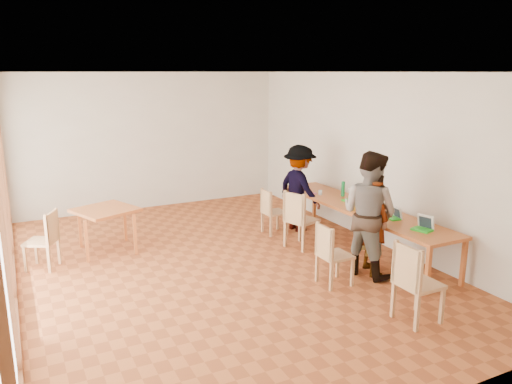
% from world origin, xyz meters
% --- Properties ---
extents(ground, '(8.00, 8.00, 0.00)m').
position_xyz_m(ground, '(0.00, 0.00, 0.00)').
color(ground, '#A15127').
rests_on(ground, ground).
extents(wall_back, '(6.00, 0.10, 3.00)m').
position_xyz_m(wall_back, '(0.00, 4.00, 1.50)').
color(wall_back, beige).
rests_on(wall_back, ground).
extents(wall_front, '(6.00, 0.10, 3.00)m').
position_xyz_m(wall_front, '(0.00, -4.00, 1.50)').
color(wall_front, beige).
rests_on(wall_front, ground).
extents(wall_right, '(0.10, 8.00, 3.00)m').
position_xyz_m(wall_right, '(3.00, 0.00, 1.50)').
color(wall_right, beige).
rests_on(wall_right, ground).
extents(ceiling, '(6.00, 8.00, 0.04)m').
position_xyz_m(ceiling, '(0.00, 0.00, 3.02)').
color(ceiling, white).
rests_on(ceiling, wall_back).
extents(communal_table, '(0.80, 4.00, 0.75)m').
position_xyz_m(communal_table, '(2.50, -0.33, 0.70)').
color(communal_table, '#A75625').
rests_on(communal_table, ground).
extents(side_table, '(0.90, 0.90, 0.75)m').
position_xyz_m(side_table, '(-1.44, 1.49, 0.67)').
color(side_table, '#A75625').
rests_on(side_table, ground).
extents(chair_near, '(0.48, 0.48, 0.54)m').
position_xyz_m(chair_near, '(1.41, -2.75, 0.62)').
color(chair_near, tan).
rests_on(chair_near, ground).
extents(chair_mid, '(0.43, 0.43, 0.48)m').
position_xyz_m(chair_mid, '(1.15, -1.39, 0.56)').
color(chair_mid, tan).
rests_on(chair_mid, ground).
extents(chair_far, '(0.60, 0.60, 0.54)m').
position_xyz_m(chair_far, '(1.55, 0.15, 0.62)').
color(chair_far, tan).
rests_on(chair_far, ground).
extents(chair_empty, '(0.41, 0.41, 0.46)m').
position_xyz_m(chair_empty, '(1.49, 1.06, 0.53)').
color(chair_empty, tan).
rests_on(chair_empty, ground).
extents(chair_spare, '(0.58, 0.58, 0.49)m').
position_xyz_m(chair_spare, '(-2.41, 1.09, 0.56)').
color(chair_spare, tan).
rests_on(chair_spare, ground).
extents(person_near, '(0.61, 0.77, 1.83)m').
position_xyz_m(person_near, '(2.01, -1.28, 0.92)').
color(person_near, gray).
rests_on(person_near, ground).
extents(person_mid, '(0.94, 1.08, 1.89)m').
position_xyz_m(person_mid, '(1.92, -1.27, 0.94)').
color(person_mid, gray).
rests_on(person_mid, ground).
extents(person_far, '(0.77, 1.15, 1.66)m').
position_xyz_m(person_far, '(2.11, 1.04, 0.83)').
color(person_far, gray).
rests_on(person_far, ground).
extents(laptop_near, '(0.30, 0.31, 0.22)m').
position_xyz_m(laptop_near, '(2.52, -1.78, 0.81)').
color(laptop_near, green).
rests_on(laptop_near, communal_table).
extents(laptop_mid, '(0.22, 0.25, 0.19)m').
position_xyz_m(laptop_mid, '(2.54, -1.15, 0.80)').
color(laptop_mid, green).
rests_on(laptop_mid, communal_table).
extents(laptop_far, '(0.25, 0.28, 0.22)m').
position_xyz_m(laptop_far, '(2.60, 0.02, 0.81)').
color(laptop_far, green).
rests_on(laptop_far, communal_table).
extents(yellow_mug, '(0.14, 0.14, 0.09)m').
position_xyz_m(yellow_mug, '(2.25, -0.48, 0.79)').
color(yellow_mug, gold).
rests_on(yellow_mug, communal_table).
extents(green_bottle, '(0.07, 0.07, 0.28)m').
position_xyz_m(green_bottle, '(2.68, 0.41, 0.89)').
color(green_bottle, '#116D31').
rests_on(green_bottle, communal_table).
extents(clear_glass, '(0.07, 0.07, 0.09)m').
position_xyz_m(clear_glass, '(2.36, 0.68, 0.80)').
color(clear_glass, silver).
rests_on(clear_glass, communal_table).
extents(condiment_cup, '(0.08, 0.08, 0.06)m').
position_xyz_m(condiment_cup, '(2.21, 1.22, 0.78)').
color(condiment_cup, white).
rests_on(condiment_cup, communal_table).
extents(pink_phone, '(0.05, 0.10, 0.01)m').
position_xyz_m(pink_phone, '(2.30, 0.81, 0.76)').
color(pink_phone, '#B83E7B').
rests_on(pink_phone, communal_table).
extents(black_pouch, '(0.16, 0.26, 0.09)m').
position_xyz_m(black_pouch, '(2.67, -0.05, 0.80)').
color(black_pouch, black).
rests_on(black_pouch, communal_table).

